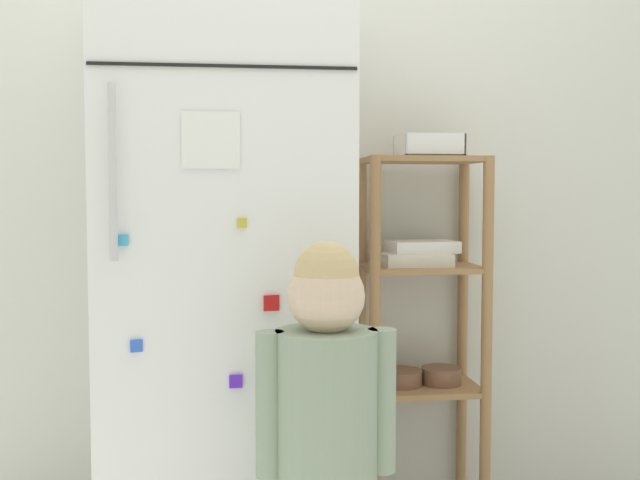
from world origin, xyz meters
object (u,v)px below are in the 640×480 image
child_standing (326,414)px  pantry_shelf_unit (421,311)px  refrigerator (227,270)px  fruit_bin (429,147)px

child_standing → pantry_shelf_unit: bearing=59.6°
refrigerator → child_standing: (0.23, -0.52, -0.29)m
child_standing → fruit_bin: 1.04m
refrigerator → fruit_bin: 0.77m
fruit_bin → child_standing: bearing=-122.4°
child_standing → refrigerator: bearing=114.2°
pantry_shelf_unit → fruit_bin: (0.02, -0.03, 0.54)m
child_standing → fruit_bin: size_ratio=5.23×
child_standing → pantry_shelf_unit: (0.41, 0.70, 0.13)m
refrigerator → child_standing: refrigerator is taller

